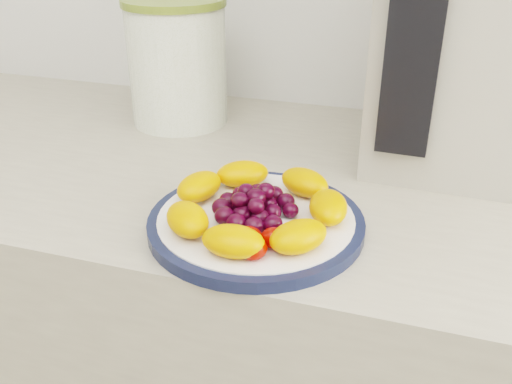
% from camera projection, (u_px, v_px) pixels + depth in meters
% --- Properties ---
extents(plate_rim, '(0.26, 0.26, 0.01)m').
position_uv_depth(plate_rim, '(256.00, 223.00, 0.69)').
color(plate_rim, '#131B37').
rests_on(plate_rim, counter).
extents(plate_face, '(0.24, 0.24, 0.02)m').
position_uv_depth(plate_face, '(256.00, 222.00, 0.69)').
color(plate_face, white).
rests_on(plate_face, counter).
extents(canister, '(0.18, 0.18, 0.20)m').
position_uv_depth(canister, '(178.00, 66.00, 0.98)').
color(canister, '#566F19').
rests_on(canister, counter).
extents(canister_lid, '(0.19, 0.19, 0.01)m').
position_uv_depth(canister_lid, '(174.00, 2.00, 0.93)').
color(canister_lid, olive).
rests_on(canister_lid, canister).
extents(appliance_body, '(0.23, 0.32, 0.39)m').
position_uv_depth(appliance_body, '(465.00, 26.00, 0.82)').
color(appliance_body, '#ACA696').
rests_on(appliance_body, counter).
extents(appliance_panel, '(0.07, 0.02, 0.29)m').
position_uv_depth(appliance_panel, '(414.00, 43.00, 0.70)').
color(appliance_panel, black).
rests_on(appliance_panel, appliance_body).
extents(fruit_plate, '(0.23, 0.22, 0.04)m').
position_uv_depth(fruit_plate, '(256.00, 207.00, 0.67)').
color(fruit_plate, orange).
rests_on(fruit_plate, plate_face).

